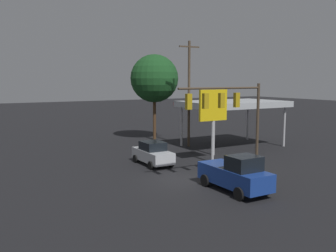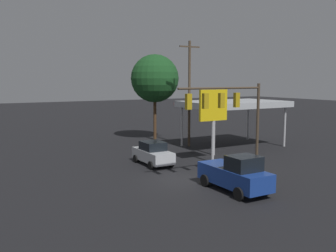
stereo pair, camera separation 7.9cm
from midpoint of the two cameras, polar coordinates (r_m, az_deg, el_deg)
ground_plane at (r=26.28m, az=2.29°, el=-8.34°), size 200.00×200.00×0.00m
traffic_signal_assembly at (r=25.61m, az=9.18°, el=2.71°), size 6.79×0.43×6.72m
utility_pole at (r=39.00m, az=3.33°, el=5.25°), size 2.40×0.26×10.94m
gas_station_canopy at (r=39.70m, az=10.00°, el=3.26°), size 10.42×6.84×4.78m
price_sign at (r=31.37m, az=6.98°, el=2.61°), size 2.72×0.27×6.17m
pickup_parked at (r=23.95m, az=10.36°, el=-7.23°), size 2.28×5.21×2.40m
sedan_waiting at (r=30.93m, az=-2.24°, el=-4.18°), size 2.09×4.42×1.93m
street_tree at (r=43.33m, az=-1.98°, el=7.23°), size 5.52×5.52×9.90m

